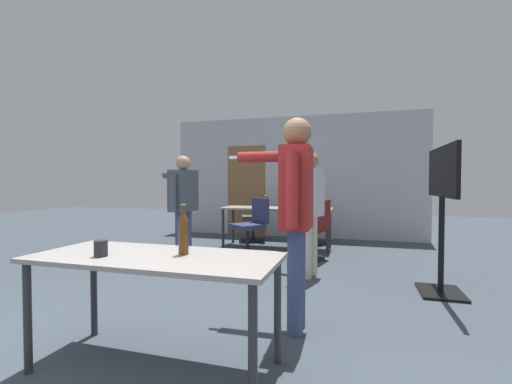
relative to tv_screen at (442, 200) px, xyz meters
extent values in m
cube|color=#BCBCC1|center=(-2.24, 3.42, 0.31)|extent=(5.57, 0.10, 2.67)
cube|color=olive|center=(-3.34, 3.36, 0.00)|extent=(0.90, 0.02, 2.05)
cube|color=gray|center=(-2.15, -2.19, -0.30)|extent=(1.62, 0.69, 0.03)
cylinder|color=#2D2D33|center=(-2.90, -2.48, -0.67)|extent=(0.05, 0.05, 0.72)
cylinder|color=#2D2D33|center=(-1.40, -2.48, -0.67)|extent=(0.05, 0.05, 0.72)
cylinder|color=#2D2D33|center=(-2.90, -1.91, -0.67)|extent=(0.05, 0.05, 0.72)
cylinder|color=#2D2D33|center=(-1.40, -1.91, -0.67)|extent=(0.05, 0.05, 0.72)
cube|color=gray|center=(-2.32, 2.02, -0.30)|extent=(2.02, 0.66, 0.03)
cylinder|color=#2D2D33|center=(-3.27, 1.75, -0.67)|extent=(0.05, 0.05, 0.72)
cylinder|color=#2D2D33|center=(-1.37, 1.75, -0.67)|extent=(0.05, 0.05, 0.72)
cylinder|color=#2D2D33|center=(-3.27, 2.29, -0.67)|extent=(0.05, 0.05, 0.72)
cylinder|color=#2D2D33|center=(-1.37, 2.29, -0.67)|extent=(0.05, 0.05, 0.72)
cube|color=black|center=(0.00, 0.00, -1.01)|extent=(0.44, 0.56, 0.03)
cylinder|color=black|center=(0.00, 0.00, -0.48)|extent=(0.06, 0.06, 1.03)
cube|color=black|center=(0.00, 0.00, 0.31)|extent=(0.04, 1.24, 0.55)
cube|color=#192342|center=(0.02, 0.00, 0.31)|extent=(0.01, 1.14, 0.48)
cylinder|color=#3D4C75|center=(-1.36, -1.46, -0.61)|extent=(0.13, 0.13, 0.85)
cylinder|color=#3D4C75|center=(-1.37, -1.28, -0.61)|extent=(0.13, 0.13, 0.85)
cube|color=maroon|center=(-1.36, -1.37, 0.15)|extent=(0.24, 0.42, 0.67)
sphere|color=#936B4C|center=(-1.36, -1.37, 0.60)|extent=(0.23, 0.23, 0.23)
cylinder|color=maroon|center=(-1.36, -1.63, 0.14)|extent=(0.10, 0.10, 0.58)
cylinder|color=maroon|center=(-1.66, -1.12, 0.42)|extent=(0.58, 0.11, 0.10)
cube|color=white|center=(-1.98, -1.13, 0.42)|extent=(0.12, 0.04, 0.03)
cylinder|color=#3D4C75|center=(-3.40, 0.39, -0.64)|extent=(0.14, 0.14, 0.78)
cylinder|color=#3D4C75|center=(-3.39, 0.58, -0.64)|extent=(0.14, 0.14, 0.78)
cube|color=#4C5660|center=(-3.40, 0.49, 0.06)|extent=(0.28, 0.48, 0.62)
sphere|color=tan|center=(-3.40, 0.49, 0.48)|extent=(0.22, 0.22, 0.22)
cylinder|color=#4C5660|center=(-3.41, 0.20, 0.04)|extent=(0.11, 0.11, 0.53)
cylinder|color=#4C5660|center=(-3.65, 0.79, 0.31)|extent=(0.54, 0.14, 0.11)
cube|color=white|center=(-3.95, 0.80, 0.31)|extent=(0.12, 0.04, 0.03)
cylinder|color=beige|center=(-1.50, 0.19, -0.64)|extent=(0.13, 0.13, 0.78)
cylinder|color=beige|center=(-1.45, 0.35, -0.64)|extent=(0.13, 0.13, 0.78)
cube|color=silver|center=(-1.47, 0.27, 0.06)|extent=(0.35, 0.47, 0.62)
sphere|color=#936B4C|center=(-1.47, 0.27, 0.48)|extent=(0.22, 0.22, 0.22)
cylinder|color=silver|center=(-1.55, 0.03, 0.04)|extent=(0.10, 0.10, 0.53)
cylinder|color=silver|center=(-1.65, 0.60, 0.31)|extent=(0.54, 0.26, 0.10)
cube|color=white|center=(-1.93, 0.69, 0.31)|extent=(0.13, 0.07, 0.03)
cylinder|color=black|center=(-2.96, 2.63, -1.01)|extent=(0.52, 0.52, 0.03)
cylinder|color=black|center=(-2.96, 2.63, -0.79)|extent=(0.06, 0.06, 0.41)
cube|color=#4C4C51|center=(-2.96, 2.63, -0.55)|extent=(0.59, 0.59, 0.08)
cube|color=#4C4C51|center=(-2.71, 2.72, -0.30)|extent=(0.20, 0.43, 0.42)
cylinder|color=black|center=(-1.68, 2.67, -1.01)|extent=(0.52, 0.52, 0.03)
cylinder|color=black|center=(-1.68, 2.67, -0.81)|extent=(0.06, 0.06, 0.39)
cube|color=#4C4C51|center=(-1.68, 2.67, -0.57)|extent=(0.64, 0.64, 0.08)
cube|color=#4C4C51|center=(-1.82, 2.46, -0.32)|extent=(0.39, 0.30, 0.42)
cylinder|color=black|center=(-2.62, 1.22, -1.01)|extent=(0.52, 0.52, 0.03)
cylinder|color=black|center=(-2.62, 1.22, -0.79)|extent=(0.06, 0.06, 0.42)
cube|color=navy|center=(-2.62, 1.22, -0.54)|extent=(0.65, 0.65, 0.08)
cube|color=navy|center=(-2.46, 1.42, -0.29)|extent=(0.37, 0.33, 0.42)
cylinder|color=black|center=(-1.62, 1.28, -1.01)|extent=(0.52, 0.52, 0.03)
cylinder|color=black|center=(-1.62, 1.28, -0.79)|extent=(0.06, 0.06, 0.41)
cube|color=maroon|center=(-1.62, 1.28, -0.55)|extent=(0.56, 0.56, 0.08)
cube|color=maroon|center=(-1.37, 1.22, -0.30)|extent=(0.16, 0.44, 0.42)
cylinder|color=#563314|center=(-1.99, -2.12, -0.17)|extent=(0.07, 0.07, 0.22)
cone|color=#563314|center=(-1.99, -2.12, -0.01)|extent=(0.06, 0.06, 0.10)
cylinder|color=gold|center=(-1.99, -2.12, 0.05)|extent=(0.03, 0.03, 0.01)
cylinder|color=#232328|center=(-2.47, -2.33, -0.23)|extent=(0.08, 0.08, 0.10)
camera|label=1|loc=(-0.90, -4.13, 0.20)|focal=24.00mm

